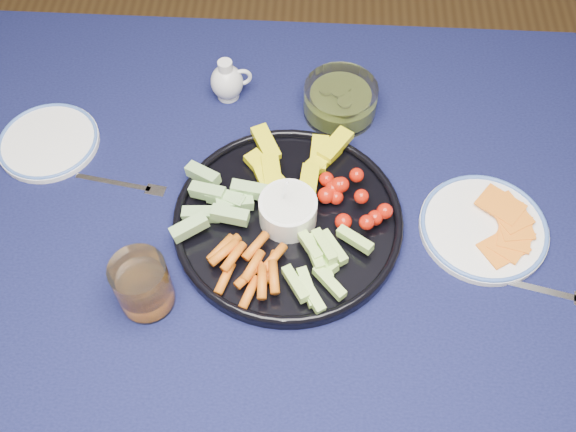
# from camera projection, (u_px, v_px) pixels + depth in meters

# --- Properties ---
(dining_table) EXTENTS (1.67, 1.07, 0.75)m
(dining_table) POSITION_uv_depth(u_px,v_px,m) (299.00, 264.00, 1.13)
(dining_table) COLOR #4F2A1A
(dining_table) RESTS_ON ground
(crudite_platter) EXTENTS (0.38, 0.38, 0.12)m
(crudite_platter) POSITION_uv_depth(u_px,v_px,m) (286.00, 218.00, 1.05)
(crudite_platter) COLOR black
(crudite_platter) RESTS_ON dining_table
(creamer_pitcher) EXTENTS (0.08, 0.06, 0.09)m
(creamer_pitcher) POSITION_uv_depth(u_px,v_px,m) (227.00, 82.00, 1.20)
(creamer_pitcher) COLOR silver
(creamer_pitcher) RESTS_ON dining_table
(pickle_bowl) EXTENTS (0.14, 0.14, 0.06)m
(pickle_bowl) POSITION_uv_depth(u_px,v_px,m) (340.00, 101.00, 1.19)
(pickle_bowl) COLOR silver
(pickle_bowl) RESTS_ON dining_table
(cheese_plate) EXTENTS (0.21, 0.21, 0.03)m
(cheese_plate) POSITION_uv_depth(u_px,v_px,m) (484.00, 227.00, 1.06)
(cheese_plate) COLOR white
(cheese_plate) RESTS_ON dining_table
(juice_tumbler) EXTENTS (0.08, 0.08, 0.10)m
(juice_tumbler) POSITION_uv_depth(u_px,v_px,m) (143.00, 287.00, 0.96)
(juice_tumbler) COLOR silver
(juice_tumbler) RESTS_ON dining_table
(fork_left) EXTENTS (0.16, 0.04, 0.00)m
(fork_left) POSITION_uv_depth(u_px,v_px,m) (128.00, 186.00, 1.11)
(fork_left) COLOR white
(fork_left) RESTS_ON dining_table
(fork_right) EXTENTS (0.19, 0.06, 0.00)m
(fork_right) POSITION_uv_depth(u_px,v_px,m) (549.00, 292.00, 1.00)
(fork_right) COLOR white
(fork_right) RESTS_ON dining_table
(side_plate_extra) EXTENTS (0.18, 0.18, 0.01)m
(side_plate_extra) POSITION_uv_depth(u_px,v_px,m) (48.00, 141.00, 1.16)
(side_plate_extra) COLOR white
(side_plate_extra) RESTS_ON dining_table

